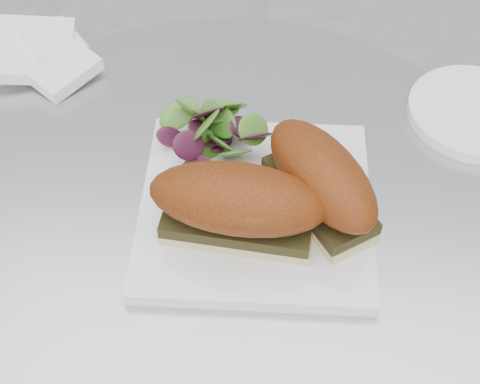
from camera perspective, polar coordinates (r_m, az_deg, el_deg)
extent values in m
cylinder|color=#B3B6BB|center=(0.71, -1.49, -2.53)|extent=(0.70, 0.70, 0.02)
cylinder|color=#B3B6BB|center=(1.03, -1.07, -15.00)|extent=(0.07, 0.07, 0.71)
cube|color=white|center=(0.70, 1.35, -1.29)|extent=(0.26, 0.26, 0.02)
cube|color=#CCBD7F|center=(0.67, -0.19, -3.00)|extent=(0.15, 0.07, 0.01)
cube|color=black|center=(0.66, -0.19, -2.29)|extent=(0.15, 0.07, 0.01)
ellipsoid|color=#6F2C0A|center=(0.63, -0.20, -0.58)|extent=(0.18, 0.09, 0.06)
cube|color=#CCBD7F|center=(0.69, 6.66, -0.91)|extent=(0.12, 0.14, 0.01)
cube|color=black|center=(0.68, 6.76, -0.19)|extent=(0.13, 0.14, 0.01)
ellipsoid|color=#6F2C0A|center=(0.66, 7.01, 1.53)|extent=(0.15, 0.17, 0.06)
cylinder|color=white|center=(0.85, 19.44, 6.43)|extent=(0.16, 0.16, 0.01)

